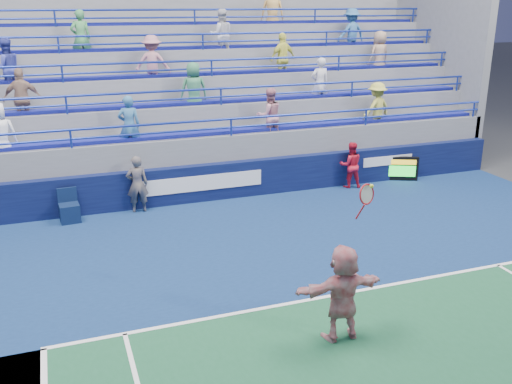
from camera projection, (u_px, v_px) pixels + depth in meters
name	position (u px, v px, depth m)	size (l,w,h in m)	color
ground	(333.00, 296.00, 11.38)	(120.00, 120.00, 0.00)	#333538
sponsor_wall	(234.00, 180.00, 17.01)	(18.00, 0.32, 1.10)	#090E34
bleacher_stand	(201.00, 123.00, 20.06)	(18.00, 5.61, 6.13)	slate
serve_speed_board	(400.00, 169.00, 18.66)	(1.11, 0.59, 0.80)	black
judge_chair	(70.00, 212.00, 15.17)	(0.54, 0.54, 0.90)	#0C1A3B
tennis_player	(342.00, 293.00, 9.72)	(1.61, 0.52, 2.79)	silver
line_judge	(137.00, 184.00, 15.72)	(0.59, 0.39, 1.62)	#161C3D
ball_girl	(351.00, 165.00, 17.87)	(0.71, 0.55, 1.46)	red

